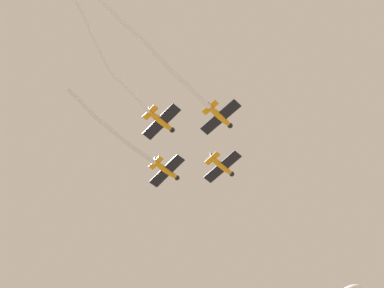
{
  "coord_description": "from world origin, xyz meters",
  "views": [
    {
      "loc": [
        -40.63,
        34.35,
        6.77
      ],
      "look_at": [
        -5.81,
        5.79,
        79.42
      ],
      "focal_mm": 46.21,
      "sensor_mm": 36.0,
      "label": 1
    }
  ],
  "objects": [
    {
      "name": "airplane_right_wing",
      "position": [
        -12.83,
        5.41,
        79.81
      ],
      "size": [
        8.05,
        6.04,
        2.0
      ],
      "rotation": [
        0.0,
        0.0,
        4.81
      ],
      "color": "orange"
    },
    {
      "name": "smoke_trail_right_wing",
      "position": [
        -14.5,
        20.81,
        80.7
      ],
      "size": [
        3.7,
        25.98,
        3.18
      ],
      "color": "white"
    },
    {
      "name": "airplane_left_wing",
      "position": [
        1.22,
        5.9,
        79.11
      ],
      "size": [
        7.96,
        5.92,
        2.0
      ],
      "rotation": [
        0.0,
        0.0,
        4.74
      ],
      "color": "orange"
    },
    {
      "name": "airplane_lead",
      "position": [
        -5.56,
        -1.38,
        79.51
      ],
      "size": [
        8.01,
        5.98,
        2.0
      ],
      "rotation": [
        0.0,
        0.0,
        4.77
      ],
      "color": "orange"
    },
    {
      "name": "smoke_trail_slot",
      "position": [
        -10.59,
        27.87,
        79.79
      ],
      "size": [
        11.82,
        24.09,
        2.07
      ],
      "color": "white"
    },
    {
      "name": "airplane_slot",
      "position": [
        -6.05,
        12.68,
        79.31
      ],
      "size": [
        8.01,
        5.98,
        2.0
      ],
      "rotation": [
        0.0,
        0.0,
        4.77
      ],
      "color": "orange"
    },
    {
      "name": "smoke_trail_left_wing",
      "position": [
        0.25,
        18.33,
        78.96
      ],
      "size": [
        3.87,
        19.86,
        1.85
      ],
      "color": "white"
    }
  ]
}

